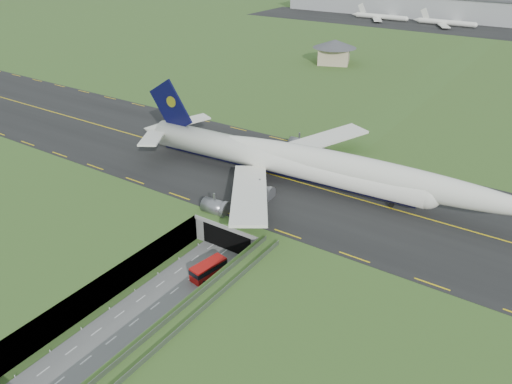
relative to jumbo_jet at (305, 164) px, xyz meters
The scene contains 10 objects.
ground 34.48m from the jumbo_jet, 97.65° to the right, with size 900.00×900.00×0.00m, color #405923.
airfield_deck 33.59m from the jumbo_jet, 97.65° to the right, with size 800.00×800.00×6.00m, color gray.
trench_road 41.54m from the jumbo_jet, 96.22° to the right, with size 12.00×75.00×0.20m, color slate.
taxiway 7.01m from the jumbo_jet, 169.48° to the left, with size 800.00×44.00×0.18m, color black.
tunnel_portal 18.05m from the jumbo_jet, 105.61° to the right, with size 17.00×22.30×6.00m.
guideway 52.11m from the jumbo_jet, 82.59° to the right, with size 3.00×53.00×7.05m.
jumbo_jet is the anchor object (origin of this frame).
shuttle_tram 34.62m from the jumbo_jet, 93.39° to the right, with size 3.96×7.70×3.00m.
service_building 123.30m from the jumbo_jet, 112.85° to the left, with size 24.75×24.75×10.45m.
cargo_terminal 267.27m from the jumbo_jet, 90.96° to the left, with size 320.00×67.00×15.60m.
Camera 1 is at (52.68, -59.67, 58.42)m, focal length 35.00 mm.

